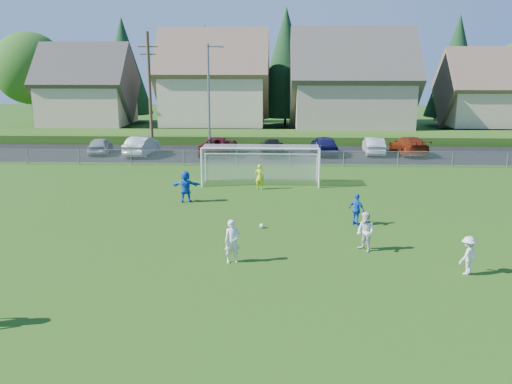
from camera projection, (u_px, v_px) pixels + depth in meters
ground at (247, 283)px, 19.28m from camera, size 160.00×160.00×0.00m
asphalt_lot at (265, 154)px, 45.97m from camera, size 60.00×60.00×0.00m
grass_embankment at (267, 137)px, 53.16m from camera, size 70.00×6.00×0.80m
soccer_ball at (262, 226)px, 25.60m from camera, size 0.22×0.22×0.22m
player_white_a at (232, 241)px, 21.08m from camera, size 0.73×0.59×1.72m
player_white_b at (365, 232)px, 22.34m from camera, size 0.96×1.02×1.66m
player_white_c at (468, 255)px, 19.96m from camera, size 1.06×1.02×1.45m
player_blue_a at (357, 210)px, 25.93m from camera, size 0.88×0.92×1.53m
player_blue_b at (186, 186)px, 30.14m from camera, size 1.68×0.62×1.78m
goalkeeper at (260, 177)px, 33.18m from camera, size 0.63×0.49×1.56m
car_a at (100, 146)px, 45.89m from camera, size 2.13×4.20×1.37m
car_b at (142, 146)px, 45.13m from camera, size 2.16×4.94×1.58m
car_c at (218, 146)px, 45.36m from camera, size 2.99×5.67×1.52m
car_d at (272, 147)px, 45.00m from camera, size 1.95×4.73×1.37m
car_e at (324, 145)px, 45.50m from camera, size 2.21×4.83×1.61m
car_f at (374, 146)px, 45.64m from camera, size 1.74×4.40×1.43m
car_g at (409, 145)px, 45.49m from camera, size 2.68×5.44×1.52m
soccer_goal at (261, 159)px, 34.47m from camera, size 7.42×1.90×2.50m
chainlink_fence at (263, 158)px, 40.49m from camera, size 52.06×0.06×1.20m
streetlight at (209, 97)px, 43.54m from camera, size 1.38×0.18×9.00m
utility_pole at (150, 92)px, 44.63m from camera, size 1.60×0.26×10.00m
houses_row at (286, 64)px, 58.69m from camera, size 53.90×11.45×13.27m
tree_row at (278, 67)px, 64.92m from camera, size 65.98×12.36×13.80m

